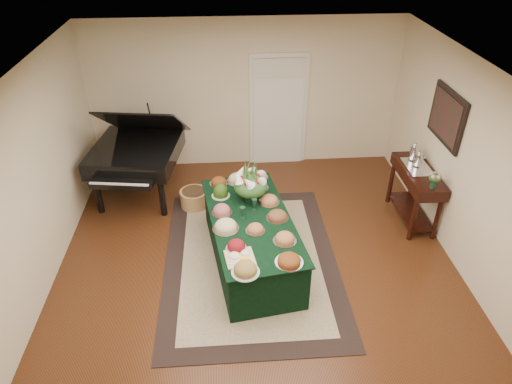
{
  "coord_description": "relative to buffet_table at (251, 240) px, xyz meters",
  "views": [
    {
      "loc": [
        -0.37,
        -4.73,
        4.35
      ],
      "look_at": [
        0.0,
        0.3,
        1.05
      ],
      "focal_mm": 32.0,
      "sensor_mm": 36.0,
      "label": 1
    }
  ],
  "objects": [
    {
      "name": "ground",
      "position": [
        0.08,
        -0.15,
        -0.37
      ],
      "size": [
        6.0,
        6.0,
        0.0
      ],
      "primitive_type": "plane",
      "color": "black",
      "rests_on": "ground"
    },
    {
      "name": "area_rug",
      "position": [
        -0.01,
        -0.01,
        -0.36
      ],
      "size": [
        2.4,
        3.35,
        0.01
      ],
      "color": "black",
      "rests_on": "ground"
    },
    {
      "name": "mahogany_sideboard",
      "position": [
        2.57,
        0.8,
        0.32
      ],
      "size": [
        0.45,
        1.2,
        0.9
      ],
      "color": "black",
      "rests_on": "ground"
    },
    {
      "name": "kitchen_doorway",
      "position": [
        0.68,
        2.82,
        0.66
      ],
      "size": [
        1.05,
        0.07,
        2.1
      ],
      "color": "silver",
      "rests_on": "ground"
    },
    {
      "name": "pink_bouquet",
      "position": [
        2.57,
        0.31,
        0.69
      ],
      "size": [
        0.19,
        0.19,
        0.25
      ],
      "color": "#13301E",
      "rests_on": "mahogany_sideboard"
    },
    {
      "name": "grand_piano",
      "position": [
        -1.76,
        1.81,
        0.45
      ],
      "size": [
        1.63,
        1.77,
        1.66
      ],
      "color": "black",
      "rests_on": "ground"
    },
    {
      "name": "buffet_table",
      "position": [
        0.0,
        0.0,
        0.0
      ],
      "size": [
        1.38,
        2.35,
        0.73
      ],
      "color": "black",
      "rests_on": "ground"
    },
    {
      "name": "tea_service",
      "position": [
        2.57,
        0.99,
        0.65
      ],
      "size": [
        0.34,
        0.58,
        0.3
      ],
      "color": "silver",
      "rests_on": "mahogany_sideboard"
    },
    {
      "name": "cutting_board",
      "position": [
        -0.18,
        -0.77,
        0.39
      ],
      "size": [
        0.39,
        0.39,
        0.1
      ],
      "color": "tan",
      "rests_on": "buffet_table"
    },
    {
      "name": "green_goblets",
      "position": [
        -0.02,
        0.11,
        0.45
      ],
      "size": [
        0.24,
        0.26,
        0.18
      ],
      "color": "#13301E",
      "rests_on": "buffet_table"
    },
    {
      "name": "wall_painting",
      "position": [
        2.8,
        0.8,
        1.38
      ],
      "size": [
        0.05,
        0.95,
        0.75
      ],
      "color": "black",
      "rests_on": "ground"
    },
    {
      "name": "food_platters",
      "position": [
        -0.03,
        0.05,
        0.41
      ],
      "size": [
        1.12,
        2.37,
        0.15
      ],
      "color": "#B6C1B6",
      "rests_on": "buffet_table"
    },
    {
      "name": "wicker_basket",
      "position": [
        -0.85,
        1.41,
        -0.22
      ],
      "size": [
        0.46,
        0.46,
        0.29
      ],
      "primitive_type": "cylinder",
      "color": "#AB7745",
      "rests_on": "ground"
    },
    {
      "name": "floral_centerpiece",
      "position": [
        0.03,
        0.46,
        0.65
      ],
      "size": [
        0.49,
        0.49,
        0.49
      ],
      "color": "#13301E",
      "rests_on": "buffet_table"
    }
  ]
}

